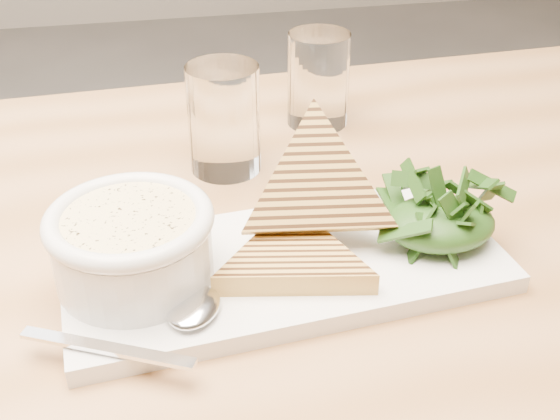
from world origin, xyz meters
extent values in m
cube|color=#A8784B|center=(0.19, -0.18, 0.73)|extent=(1.37, 0.95, 0.04)
cylinder|color=#A8784B|center=(0.80, 0.22, 0.35)|extent=(0.06, 0.06, 0.71)
cube|color=white|center=(0.26, -0.17, 0.76)|extent=(0.37, 0.19, 0.02)
cylinder|color=white|center=(0.14, -0.17, 0.79)|extent=(0.12, 0.12, 0.05)
cylinder|color=#F1D891|center=(0.14, -0.17, 0.82)|extent=(0.10, 0.10, 0.01)
torus|color=white|center=(0.14, -0.17, 0.82)|extent=(0.13, 0.13, 0.01)
ellipsoid|color=black|center=(0.39, -0.17, 0.78)|extent=(0.09, 0.07, 0.04)
ellipsoid|color=silver|center=(0.18, -0.22, 0.77)|extent=(0.06, 0.06, 0.01)
cube|color=silver|center=(0.12, -0.25, 0.77)|extent=(0.12, 0.07, 0.00)
cylinder|color=white|center=(0.24, 0.02, 0.80)|extent=(0.07, 0.07, 0.11)
cylinder|color=white|center=(0.36, 0.11, 0.80)|extent=(0.07, 0.07, 0.11)
camera|label=1|loc=(0.16, -0.62, 1.11)|focal=45.00mm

